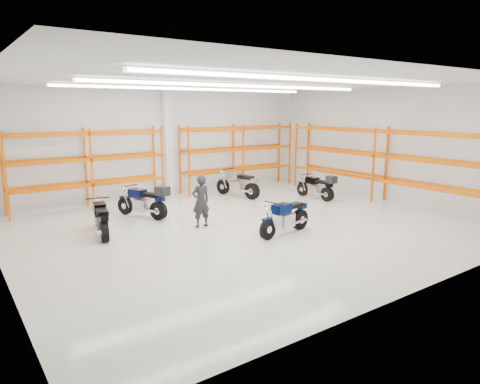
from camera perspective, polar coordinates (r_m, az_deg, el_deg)
ground at (r=13.76m, az=1.26°, el=-4.53°), size 14.00×14.00×0.00m
room_shell at (r=13.27m, az=1.26°, el=9.26°), size 14.02×12.02×4.51m
motorcycle_main at (r=12.89m, az=6.25°, el=-3.41°), size 2.13×0.73×1.05m
motorcycle_back_a at (r=13.24m, az=-18.04°, el=-3.54°), size 0.79×2.11×1.04m
motorcycle_back_b at (r=14.97m, az=-12.49°, el=-1.30°), size 1.19×2.16×1.17m
motorcycle_back_c at (r=18.05m, az=-0.13°, el=1.01°), size 0.88×2.31×1.15m
motorcycle_back_d at (r=17.91m, az=10.34°, el=0.65°), size 0.66×2.06×1.06m
standing_man at (r=13.51m, az=-5.24°, el=-1.25°), size 0.62×0.42×1.66m
structural_column at (r=18.31m, az=-9.65°, el=6.40°), size 0.32×0.32×4.50m
pallet_racking_back_left at (r=16.85m, az=-19.58°, el=3.92°), size 5.67×0.87×3.00m
pallet_racking_back_right at (r=19.77m, az=-0.22°, el=5.55°), size 5.67×0.87×3.00m
pallet_racking_side at (r=17.98m, az=18.21°, el=4.52°), size 0.87×9.07×3.00m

